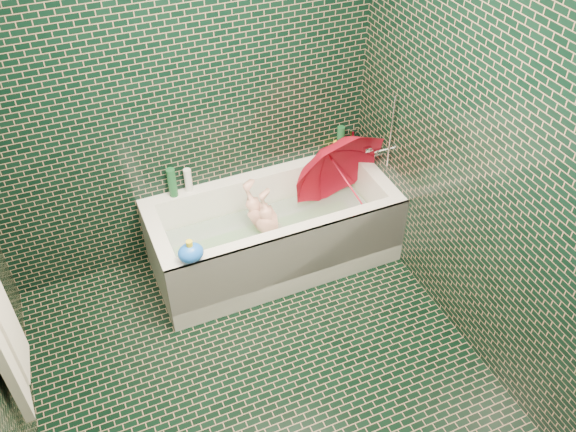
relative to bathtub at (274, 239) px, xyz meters
name	(u,v)px	position (x,y,z in m)	size (l,w,h in m)	color
floor	(270,390)	(-0.45, -1.01, -0.21)	(2.80, 2.80, 0.00)	black
wall_back	(181,97)	(-0.45, 0.39, 1.04)	(2.80, 2.80, 0.00)	black
wall_right	(493,171)	(0.85, -1.01, 1.04)	(2.80, 2.80, 0.00)	black
bathtub	(274,239)	(0.00, 0.00, 0.00)	(1.70, 0.75, 0.55)	white
bath_mat	(274,243)	(0.00, 0.02, -0.06)	(1.35, 0.47, 0.01)	#4FCF29
water	(273,228)	(0.00, 0.02, 0.09)	(1.48, 0.53, 0.00)	silver
faucet	(381,147)	(0.81, 0.01, 0.56)	(0.18, 0.19, 0.55)	silver
child	(269,228)	(-0.03, 0.02, 0.10)	(0.30, 0.20, 0.83)	#F1AB96
umbrella	(348,183)	(0.53, -0.06, 0.38)	(0.70, 0.70, 0.61)	red
soap_bottle_a	(350,150)	(0.77, 0.35, 0.34)	(0.11, 0.11, 0.28)	white
soap_bottle_b	(354,149)	(0.80, 0.35, 0.34)	(0.09, 0.09, 0.19)	#59217D
soap_bottle_c	(336,154)	(0.65, 0.35, 0.34)	(0.12, 0.12, 0.16)	#154C26
bottle_right_tall	(340,141)	(0.66, 0.32, 0.46)	(0.06, 0.06, 0.24)	#154C26
bottle_right_pump	(352,139)	(0.79, 0.36, 0.42)	(0.05, 0.05, 0.17)	silver
bottle_left_tall	(172,183)	(-0.60, 0.34, 0.45)	(0.06, 0.06, 0.22)	#154C26
bottle_left_short	(188,180)	(-0.48, 0.35, 0.43)	(0.05, 0.05, 0.18)	white
rubber_duck	(333,148)	(0.62, 0.36, 0.39)	(0.13, 0.09, 0.10)	yellow
bath_toy	(191,253)	(-0.67, -0.32, 0.41)	(0.20, 0.18, 0.16)	blue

